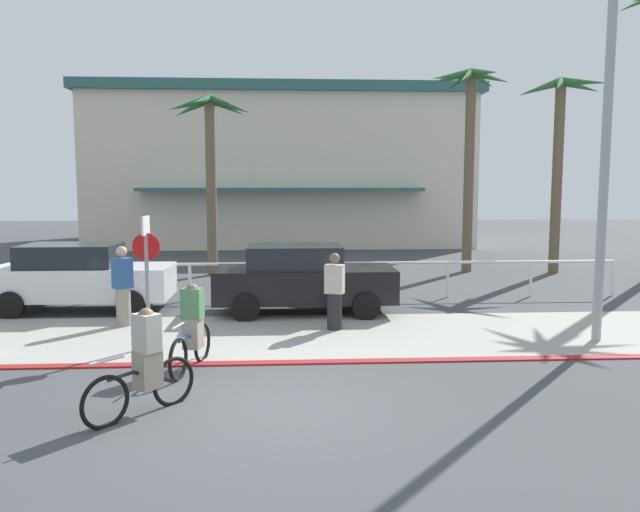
% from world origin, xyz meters
% --- Properties ---
extents(ground_plane, '(80.00, 80.00, 0.00)m').
position_xyz_m(ground_plane, '(0.00, 10.00, 0.00)').
color(ground_plane, '#424447').
extents(sidewalk_strip, '(44.00, 4.00, 0.02)m').
position_xyz_m(sidewalk_strip, '(0.00, 4.20, 0.01)').
color(sidewalk_strip, '#9E9E93').
rests_on(sidewalk_strip, ground).
extents(curb_paint, '(44.00, 0.24, 0.03)m').
position_xyz_m(curb_paint, '(0.00, 2.20, 0.01)').
color(curb_paint, maroon).
rests_on(curb_paint, ground).
extents(building_backdrop, '(20.31, 13.16, 8.26)m').
position_xyz_m(building_backdrop, '(0.08, 27.87, 4.15)').
color(building_backdrop, beige).
rests_on(building_backdrop, ground).
extents(rail_fence, '(19.29, 0.08, 1.04)m').
position_xyz_m(rail_fence, '(0.00, 8.50, 0.84)').
color(rail_fence, white).
rests_on(rail_fence, ground).
extents(stop_sign_bike_lane, '(0.52, 0.56, 2.56)m').
position_xyz_m(stop_sign_bike_lane, '(-2.43, 3.38, 1.68)').
color(stop_sign_bike_lane, gray).
rests_on(stop_sign_bike_lane, ground).
extents(streetlight_curb, '(0.24, 2.54, 7.50)m').
position_xyz_m(streetlight_curb, '(6.49, 3.17, 4.28)').
color(streetlight_curb, '#9EA0A5').
rests_on(streetlight_curb, ground).
extents(palm_tree_1, '(2.85, 3.16, 6.29)m').
position_xyz_m(palm_tree_1, '(-2.34, 13.42, 4.72)').
color(palm_tree_1, brown).
rests_on(palm_tree_1, ground).
extents(palm_tree_2, '(3.10, 3.75, 7.34)m').
position_xyz_m(palm_tree_2, '(6.91, 13.77, 5.66)').
color(palm_tree_2, brown).
rests_on(palm_tree_2, ground).
extents(palm_tree_3, '(2.95, 3.31, 6.98)m').
position_xyz_m(palm_tree_3, '(10.00, 13.27, 5.12)').
color(palm_tree_3, brown).
rests_on(palm_tree_3, ground).
extents(car_white_1, '(4.40, 2.02, 1.69)m').
position_xyz_m(car_white_1, '(-4.94, 7.19, 0.87)').
color(car_white_1, white).
rests_on(car_white_1, ground).
extents(car_black_2, '(4.40, 2.02, 1.69)m').
position_xyz_m(car_black_2, '(0.64, 6.57, 0.87)').
color(car_black_2, black).
rests_on(car_black_2, ground).
extents(cyclist_black_0, '(1.26, 1.40, 1.50)m').
position_xyz_m(cyclist_black_0, '(-1.72, -0.11, 0.69)').
color(cyclist_black_0, black).
rests_on(cyclist_black_0, ground).
extents(cyclist_blue_1, '(0.47, 1.79, 1.50)m').
position_xyz_m(cyclist_blue_1, '(-1.39, 1.99, 0.69)').
color(cyclist_blue_1, black).
rests_on(cyclist_blue_1, ground).
extents(pedestrian_0, '(0.46, 0.41, 1.69)m').
position_xyz_m(pedestrian_0, '(1.28, 4.70, 0.78)').
color(pedestrian_0, '#232326').
rests_on(pedestrian_0, ground).
extents(pedestrian_1, '(0.47, 0.46, 1.81)m').
position_xyz_m(pedestrian_1, '(-3.40, 5.34, 0.84)').
color(pedestrian_1, gray).
rests_on(pedestrian_1, ground).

